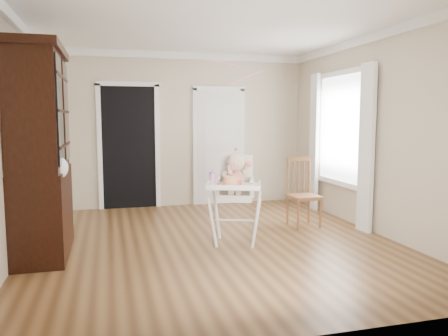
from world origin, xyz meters
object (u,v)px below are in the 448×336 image
object	(u,v)px
cake	(230,181)
sippy_cup	(212,177)
china_cabinet	(41,152)
high_chair	(235,189)
dining_chair	(303,194)

from	to	relation	value
cake	sippy_cup	world-z (taller)	sippy_cup
sippy_cup	china_cabinet	world-z (taller)	china_cabinet
high_chair	china_cabinet	distance (m)	2.30
cake	china_cabinet	distance (m)	2.17
high_chair	sippy_cup	size ratio (longest dim) A/B	6.44
dining_chair	cake	bearing A→B (deg)	-148.85
sippy_cup	dining_chair	size ratio (longest dim) A/B	0.18
high_chair	dining_chair	distance (m)	1.36
high_chair	china_cabinet	xyz separation A→B (m)	(-2.25, 0.15, 0.49)
cake	sippy_cup	distance (m)	0.29
high_chair	sippy_cup	distance (m)	0.34
sippy_cup	dining_chair	bearing A→B (deg)	22.78
high_chair	cake	bearing A→B (deg)	-97.02
cake	sippy_cup	xyz separation A→B (m)	(-0.16, 0.25, 0.02)
cake	sippy_cup	bearing A→B (deg)	122.59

